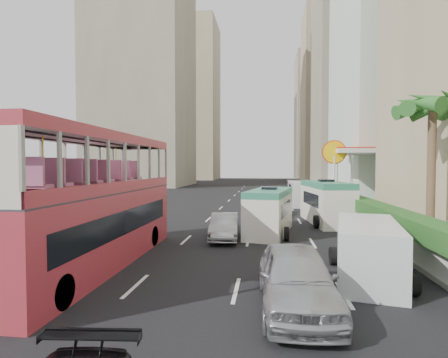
# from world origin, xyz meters

# --- Properties ---
(ground_plane) EXTENTS (200.00, 200.00, 0.00)m
(ground_plane) POSITION_xyz_m (0.00, 0.00, 0.00)
(ground_plane) COLOR black
(ground_plane) RESTS_ON ground
(double_decker_bus) EXTENTS (2.50, 11.00, 5.06)m
(double_decker_bus) POSITION_xyz_m (-6.00, 0.00, 2.53)
(double_decker_bus) COLOR #B02D39
(double_decker_bus) RESTS_ON ground
(car_silver_lane_a) EXTENTS (1.66, 4.09, 1.32)m
(car_silver_lane_a) POSITION_xyz_m (-1.66, 5.48, 0.00)
(car_silver_lane_a) COLOR #B0B2B7
(car_silver_lane_a) RESTS_ON ground
(car_silver_lane_b) EXTENTS (2.15, 4.92, 1.65)m
(car_silver_lane_b) POSITION_xyz_m (1.31, -3.12, 0.00)
(car_silver_lane_b) COLOR #B0B2B7
(car_silver_lane_b) RESTS_ON ground
(van_asset) EXTENTS (2.91, 5.00, 1.31)m
(van_asset) POSITION_xyz_m (0.72, 14.30, 0.00)
(van_asset) COLOR silver
(van_asset) RESTS_ON ground
(minibus_near) EXTENTS (2.89, 5.89, 2.50)m
(minibus_near) POSITION_xyz_m (0.70, 7.32, 1.25)
(minibus_near) COLOR silver
(minibus_near) RESTS_ON ground
(minibus_far) EXTENTS (2.78, 6.46, 2.78)m
(minibus_far) POSITION_xyz_m (4.50, 11.47, 1.39)
(minibus_far) COLOR silver
(minibus_far) RESTS_ON ground
(panel_van_near) EXTENTS (2.84, 5.05, 1.90)m
(panel_van_near) POSITION_xyz_m (3.94, -0.26, 0.95)
(panel_van_near) COLOR silver
(panel_van_near) RESTS_ON ground
(panel_van_far) EXTENTS (2.39, 5.77, 2.29)m
(panel_van_far) POSITION_xyz_m (3.99, 22.18, 1.15)
(panel_van_far) COLOR silver
(panel_van_far) RESTS_ON ground
(sidewalk) EXTENTS (6.00, 120.00, 0.18)m
(sidewalk) POSITION_xyz_m (9.00, 25.00, 0.09)
(sidewalk) COLOR #99968C
(sidewalk) RESTS_ON ground
(kerb_wall) EXTENTS (0.30, 44.00, 1.00)m
(kerb_wall) POSITION_xyz_m (6.20, 14.00, 0.68)
(kerb_wall) COLOR silver
(kerb_wall) RESTS_ON sidewalk
(hedge) EXTENTS (1.10, 44.00, 0.70)m
(hedge) POSITION_xyz_m (6.20, 14.00, 1.53)
(hedge) COLOR #2D6626
(hedge) RESTS_ON kerb_wall
(palm_tree) EXTENTS (0.36, 0.36, 6.40)m
(palm_tree) POSITION_xyz_m (7.80, 4.00, 3.38)
(palm_tree) COLOR brown
(palm_tree) RESTS_ON sidewalk
(shell_station) EXTENTS (6.50, 8.00, 5.50)m
(shell_station) POSITION_xyz_m (10.00, 23.00, 2.75)
(shell_station) COLOR silver
(shell_station) RESTS_ON ground
(tower_mid) EXTENTS (16.00, 16.00, 50.00)m
(tower_mid) POSITION_xyz_m (18.00, 58.00, 25.00)
(tower_mid) COLOR #9E937D
(tower_mid) RESTS_ON ground
(tower_far_a) EXTENTS (14.00, 14.00, 44.00)m
(tower_far_a) POSITION_xyz_m (17.00, 82.00, 22.00)
(tower_far_a) COLOR tan
(tower_far_a) RESTS_ON ground
(tower_far_b) EXTENTS (14.00, 14.00, 40.00)m
(tower_far_b) POSITION_xyz_m (17.00, 104.00, 20.00)
(tower_far_b) COLOR #9E937D
(tower_far_b) RESTS_ON ground
(tower_left_a) EXTENTS (18.00, 18.00, 52.00)m
(tower_left_a) POSITION_xyz_m (-24.00, 55.00, 26.00)
(tower_left_a) COLOR #9E937D
(tower_left_a) RESTS_ON ground
(tower_left_b) EXTENTS (16.00, 16.00, 46.00)m
(tower_left_b) POSITION_xyz_m (-22.00, 90.00, 23.00)
(tower_left_b) COLOR tan
(tower_left_b) RESTS_ON ground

